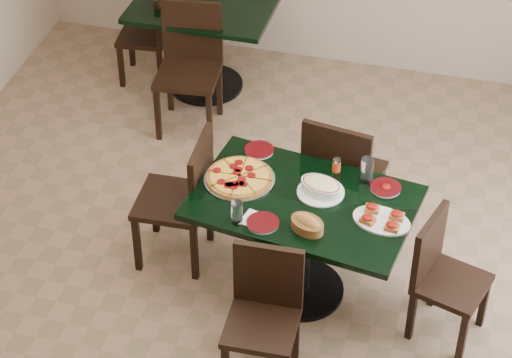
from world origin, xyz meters
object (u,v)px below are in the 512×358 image
(back_table, at_px, (204,30))
(back_chair_left, at_px, (152,30))
(chair_near, at_px, (264,308))
(back_chair_near, at_px, (190,59))
(chair_far, at_px, (340,173))
(lasagna_casserole, at_px, (321,187))
(main_table, at_px, (303,223))
(chair_right, at_px, (441,272))
(chair_left, at_px, (185,194))
(pepperoni_pizza, at_px, (239,177))
(bread_basket, at_px, (307,224))
(bruschetta_platter, at_px, (382,219))

(back_table, xyz_separation_m, back_chair_left, (-0.44, 0.01, -0.07))
(chair_near, height_order, back_chair_near, back_chair_near)
(back_table, xyz_separation_m, chair_far, (1.37, -1.50, 0.02))
(lasagna_casserole, bearing_deg, chair_far, 103.60)
(main_table, bearing_deg, back_chair_left, 137.37)
(main_table, relative_size, chair_far, 1.44)
(main_table, relative_size, back_chair_left, 1.69)
(chair_right, distance_m, chair_left, 1.64)
(back_chair_near, distance_m, pepperoni_pizza, 1.73)
(chair_near, relative_size, lasagna_casserole, 2.89)
(main_table, distance_m, chair_left, 0.79)
(back_chair_left, xyz_separation_m, bread_basket, (1.77, -2.32, 0.34))
(bruschetta_platter, bearing_deg, back_chair_near, 147.96)
(back_chair_near, height_order, bread_basket, back_chair_near)
(main_table, distance_m, chair_far, 0.58)
(chair_far, distance_m, back_chair_near, 1.69)
(chair_near, distance_m, back_chair_near, 2.52)
(pepperoni_pizza, relative_size, bread_basket, 1.73)
(chair_right, bearing_deg, bread_basket, 118.98)
(chair_left, distance_m, back_chair_left, 2.15)
(back_table, relative_size, chair_left, 1.17)
(main_table, distance_m, back_chair_near, 2.01)
(main_table, bearing_deg, back_table, 129.49)
(chair_far, distance_m, bruschetta_platter, 0.76)
(back_table, height_order, back_chair_left, back_chair_left)
(lasagna_casserole, bearing_deg, main_table, -114.38)
(back_table, distance_m, chair_far, 2.04)
(chair_left, height_order, bruschetta_platter, chair_left)
(back_table, xyz_separation_m, bread_basket, (1.33, -2.31, 0.27))
(main_table, xyz_separation_m, back_chair_left, (-1.69, 2.08, -0.11))
(pepperoni_pizza, height_order, bruschetta_platter, bruschetta_platter)
(chair_near, distance_m, lasagna_casserole, 0.81)
(pepperoni_pizza, bearing_deg, main_table, -11.48)
(back_table, relative_size, chair_far, 1.13)
(back_table, height_order, chair_right, chair_right)
(back_chair_left, xyz_separation_m, lasagna_casserole, (1.77, -1.99, 0.34))
(back_table, height_order, bruschetta_platter, bruschetta_platter)
(back_table, height_order, back_chair_near, back_chair_near)
(main_table, relative_size, back_table, 1.27)
(chair_far, bearing_deg, bruschetta_platter, 128.18)
(back_chair_left, bearing_deg, main_table, 33.41)
(chair_right, relative_size, back_chair_left, 1.00)
(chair_far, bearing_deg, back_chair_near, -28.38)
(back_table, relative_size, back_chair_left, 1.33)
(bruschetta_platter, bearing_deg, chair_far, 131.51)
(back_chair_near, bearing_deg, chair_far, -43.24)
(back_table, xyz_separation_m, pepperoni_pizza, (0.84, -1.98, 0.24))
(back_chair_left, relative_size, lasagna_casserole, 2.81)
(chair_near, relative_size, bruschetta_platter, 2.19)
(bruschetta_platter, bearing_deg, bread_basket, -143.87)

